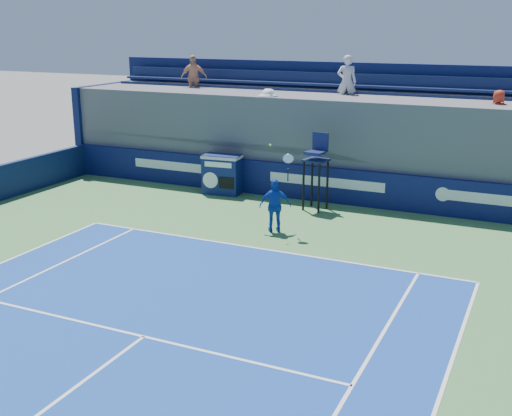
% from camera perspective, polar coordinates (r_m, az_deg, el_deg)
% --- Properties ---
extents(back_hoarding, '(20.40, 0.21, 1.20)m').
position_cam_1_polar(back_hoarding, '(21.55, 6.29, 2.06)').
color(back_hoarding, '#0D1349').
rests_on(back_hoarding, ground).
extents(match_clock, '(1.38, 0.83, 1.40)m').
position_cam_1_polar(match_clock, '(22.49, -3.03, 3.10)').
color(match_clock, '#101B52').
rests_on(match_clock, ground).
extents(umpire_chair, '(0.80, 0.80, 2.48)m').
position_cam_1_polar(umpire_chair, '(20.44, 5.40, 4.00)').
color(umpire_chair, black).
rests_on(umpire_chair, ground).
extents(tennis_player, '(1.02, 0.75, 2.57)m').
position_cam_1_polar(tennis_player, '(18.27, 1.72, 0.23)').
color(tennis_player, '#1540AC').
rests_on(tennis_player, apron).
extents(stadium_seating, '(21.00, 4.05, 4.74)m').
position_cam_1_polar(stadium_seating, '(23.21, 7.98, 6.14)').
color(stadium_seating, '#56575C').
rests_on(stadium_seating, ground).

